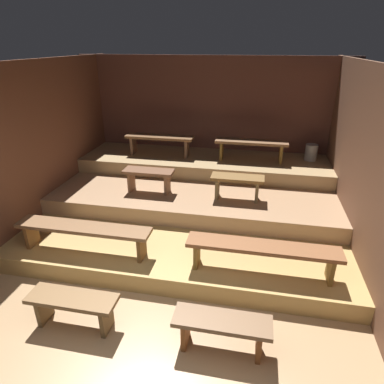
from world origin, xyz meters
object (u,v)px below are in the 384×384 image
bench_middle_left (149,176)px  bench_middle_right (237,182)px  bench_upper_right (251,145)px  bench_upper_left (159,140)px  bench_floor_left (73,304)px  bench_floor_right (222,326)px  bench_lower_left (83,231)px  pail_upper (311,152)px  bench_lower_right (262,250)px

bench_middle_left → bench_middle_right: (1.52, 0.00, 0.00)m
bench_upper_right → bench_upper_left: bearing=180.0°
bench_floor_left → bench_upper_right: (1.74, 3.82, 0.81)m
bench_floor_right → bench_upper_left: bench_upper_left is taller
bench_middle_right → bench_lower_left: bearing=-141.5°
bench_floor_left → bench_lower_left: size_ratio=0.53×
bench_floor_left → bench_middle_right: 3.07m
bench_floor_left → pail_upper: 5.05m
bench_lower_right → pail_upper: (0.89, 3.06, 0.36)m
bench_lower_left → bench_upper_right: size_ratio=1.36×
bench_lower_left → bench_middle_left: (0.43, 1.55, 0.23)m
bench_middle_left → pail_upper: pail_upper is taller
bench_lower_left → bench_middle_right: (1.95, 1.55, 0.23)m
bench_floor_right → bench_middle_right: (-0.06, 2.57, 0.52)m
bench_floor_left → pail_upper: bearing=54.6°
bench_floor_left → pail_upper: size_ratio=3.17×
bench_middle_left → bench_upper_left: size_ratio=0.62×
bench_middle_right → bench_upper_left: bench_upper_left is taller
bench_lower_right → pail_upper: size_ratio=5.98×
bench_lower_right → bench_middle_right: (-0.43, 1.55, 0.23)m
bench_lower_right → bench_upper_right: 2.86m
bench_upper_left → bench_upper_right: bearing=0.0°
bench_upper_right → pail_upper: 1.20m
bench_middle_left → bench_middle_right: size_ratio=1.00×
bench_upper_left → bench_lower_right: bearing=-53.0°
bench_floor_left → bench_middle_left: 2.63m
bench_floor_right → bench_middle_left: 3.07m
bench_lower_left → bench_lower_right: (2.39, 0.00, 0.00)m
pail_upper → bench_lower_left: bearing=-136.9°
bench_floor_left → bench_lower_left: bearing=110.0°
bench_middle_right → bench_upper_left: size_ratio=0.62×
pail_upper → bench_middle_left: bearing=-152.0°
bench_upper_right → bench_floor_left: bearing=-114.5°
bench_lower_right → bench_upper_right: bearing=95.6°
bench_lower_left → pail_upper: (3.28, 3.06, 0.36)m
bench_floor_right → pail_upper: 4.32m
bench_upper_left → bench_upper_right: size_ratio=1.00×
bench_lower_right → bench_middle_left: (-1.95, 1.55, 0.23)m
bench_lower_right → bench_upper_left: bearing=127.0°
bench_middle_left → bench_upper_right: bearing=36.6°
bench_lower_right → pail_upper: bearing=73.8°
bench_lower_right → bench_middle_left: size_ratio=2.18×
bench_middle_left → bench_upper_left: 1.29m
bench_lower_right → bench_upper_left: size_ratio=1.36×
bench_lower_right → bench_middle_left: bearing=141.5°
bench_lower_left → pail_upper: size_ratio=5.98×
bench_middle_left → bench_lower_left: bearing=-105.6°
bench_floor_left → bench_floor_right: size_ratio=1.00×
bench_middle_left → bench_middle_right: 1.52m
bench_lower_left → bench_middle_left: 1.63m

